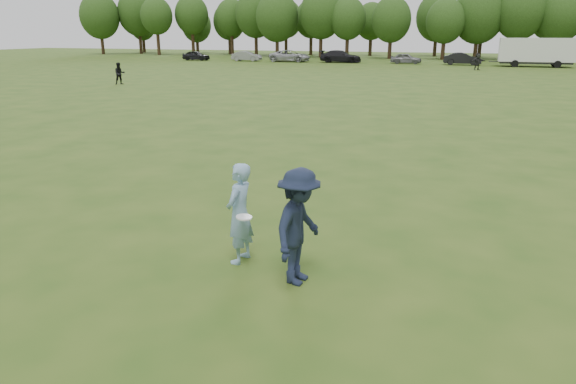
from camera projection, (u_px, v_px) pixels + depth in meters
name	position (u px, v px, depth m)	size (l,w,h in m)	color
ground	(283.00, 272.00, 8.64)	(200.00, 200.00, 0.00)	#2A4B15
thrower	(239.00, 213.00, 8.80)	(0.65, 0.42, 1.77)	#83AACB
defender	(299.00, 227.00, 8.03)	(1.22, 0.70, 1.89)	#171F34
player_far_a	(120.00, 73.00, 39.20)	(0.80, 0.62, 1.65)	black
player_far_d	(478.00, 62.00, 54.02)	(1.63, 0.52, 1.76)	#242424
car_a	(196.00, 56.00, 72.53)	(1.58, 3.92, 1.33)	black
car_b	(247.00, 56.00, 70.65)	(1.42, 4.07, 1.34)	gray
car_c	(290.00, 56.00, 68.90)	(2.54, 5.52, 1.53)	#A4A4A8
car_d	(341.00, 56.00, 67.18)	(2.19, 5.40, 1.57)	black
car_e	(406.00, 58.00, 64.77)	(1.55, 3.86, 1.31)	slate
car_f	(462.00, 59.00, 62.29)	(1.55, 4.44, 1.46)	black
disc_in_play	(244.00, 217.00, 8.44)	(0.31, 0.31, 0.05)	white
cargo_trailer	(536.00, 51.00, 58.59)	(9.00, 2.75, 3.20)	white
treeline	(479.00, 15.00, 75.14)	(130.35, 18.39, 11.74)	#332114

